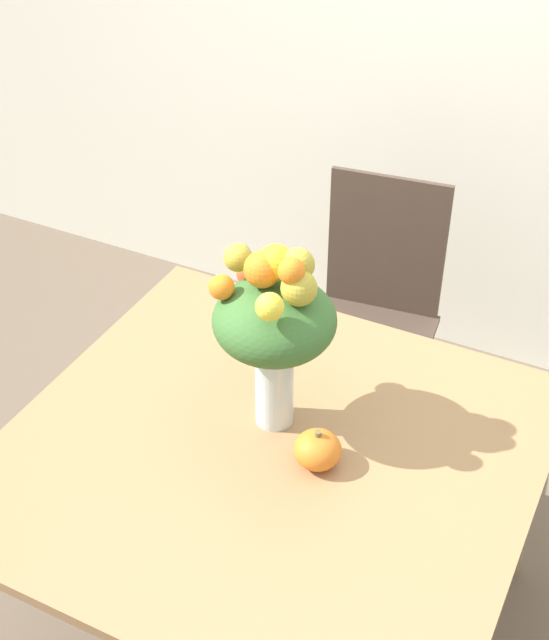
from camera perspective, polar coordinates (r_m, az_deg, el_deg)
name	(u,v)px	position (r m, az deg, el deg)	size (l,w,h in m)	color
ground_plane	(269,631)	(2.74, -0.34, -19.28)	(12.00, 12.00, 0.00)	brown
wall_back	(486,8)	(3.17, 13.36, 18.84)	(8.00, 0.06, 2.70)	silver
dining_table	(268,474)	(2.23, -0.40, -9.80)	(1.25, 1.19, 0.74)	#9E754C
flower_vase	(274,322)	(2.05, -0.03, -0.15)	(0.30, 0.29, 0.50)	silver
pumpkin	(318,450)	(2.11, 2.78, -8.28)	(0.11, 0.11, 0.10)	orange
dining_chair_near_window	(373,316)	(3.03, 6.31, 0.26)	(0.47, 0.47, 0.95)	#47382D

